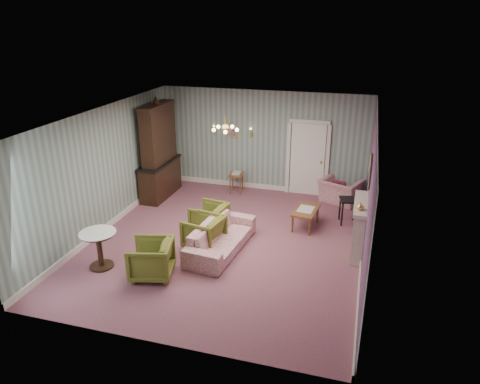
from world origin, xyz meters
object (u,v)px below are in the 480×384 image
(olive_chair_c, at_px, (209,217))
(wingback_chair, at_px, (341,187))
(dresser, at_px, (158,149))
(pedestal_table, at_px, (100,250))
(coffee_table, at_px, (305,218))
(sofa_chintz, at_px, (221,232))
(side_table_black, at_px, (348,211))
(fireplace, at_px, (359,227))
(olive_chair_a, at_px, (151,258))
(olive_chair_b, at_px, (204,231))

(olive_chair_c, distance_m, wingback_chair, 3.92)
(dresser, relative_size, pedestal_table, 3.49)
(coffee_table, height_order, pedestal_table, pedestal_table)
(pedestal_table, bearing_deg, sofa_chintz, 32.45)
(wingback_chair, height_order, side_table_black, wingback_chair)
(fireplace, xyz_separation_m, side_table_black, (-0.28, 1.39, -0.26))
(dresser, relative_size, coffee_table, 3.00)
(olive_chair_c, height_order, pedestal_table, pedestal_table)
(olive_chair_a, distance_m, fireplace, 4.42)
(olive_chair_b, xyz_separation_m, fireplace, (3.28, 0.74, 0.18))
(olive_chair_a, relative_size, coffee_table, 0.89)
(wingback_chair, distance_m, fireplace, 2.74)
(olive_chair_a, distance_m, coffee_table, 3.99)
(olive_chair_c, height_order, coffee_table, olive_chair_c)
(dresser, height_order, fireplace, dresser)
(olive_chair_a, xyz_separation_m, fireplace, (3.85, 2.15, 0.17))
(olive_chair_b, relative_size, dresser, 0.29)
(wingback_chair, xyz_separation_m, dresser, (-4.95, -0.91, 0.94))
(dresser, distance_m, coffee_table, 4.49)
(side_table_black, bearing_deg, sofa_chintz, -140.17)
(dresser, bearing_deg, olive_chair_b, -47.48)
(coffee_table, distance_m, pedestal_table, 4.80)
(olive_chair_c, height_order, dresser, dresser)
(fireplace, bearing_deg, side_table_black, 101.60)
(wingback_chair, relative_size, dresser, 0.37)
(olive_chair_b, height_order, fireplace, fireplace)
(side_table_black, bearing_deg, dresser, 175.77)
(olive_chair_b, relative_size, sofa_chintz, 0.37)
(olive_chair_a, bearing_deg, pedestal_table, -105.08)
(olive_chair_a, distance_m, olive_chair_b, 1.52)
(olive_chair_c, xyz_separation_m, sofa_chintz, (0.55, -0.77, 0.04))
(dresser, xyz_separation_m, fireplace, (5.51, -1.77, -0.81))
(fireplace, relative_size, coffee_table, 1.51)
(fireplace, bearing_deg, olive_chair_a, -150.84)
(olive_chair_b, distance_m, sofa_chintz, 0.42)
(olive_chair_b, relative_size, fireplace, 0.57)
(wingback_chair, bearing_deg, olive_chair_a, 78.99)
(olive_chair_b, bearing_deg, sofa_chintz, 96.17)
(sofa_chintz, xyz_separation_m, fireplace, (2.87, 0.77, 0.16))
(olive_chair_a, xyz_separation_m, side_table_black, (3.57, 3.54, -0.09))
(pedestal_table, bearing_deg, olive_chair_a, -1.12)
(wingback_chair, xyz_separation_m, fireplace, (0.56, -2.68, 0.13))
(olive_chair_a, bearing_deg, dresser, -171.07)
(side_table_black, bearing_deg, coffee_table, -152.22)
(olive_chair_b, bearing_deg, wingback_chair, 151.77)
(olive_chair_b, height_order, side_table_black, olive_chair_b)
(coffee_table, height_order, side_table_black, side_table_black)
(coffee_table, relative_size, pedestal_table, 1.16)
(olive_chair_c, bearing_deg, wingback_chair, 141.96)
(dresser, bearing_deg, olive_chair_a, -66.19)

